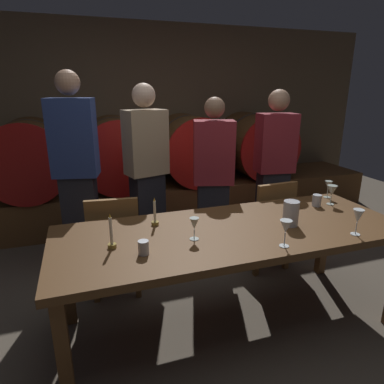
{
  "coord_description": "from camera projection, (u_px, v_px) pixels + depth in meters",
  "views": [
    {
      "loc": [
        -0.89,
        -1.93,
        1.69
      ],
      "look_at": [
        -0.07,
        0.5,
        0.88
      ],
      "focal_mm": 31.25,
      "sensor_mm": 36.0,
      "label": 1
    }
  ],
  "objects": [
    {
      "name": "guest_far_right",
      "position": [
        274.0,
        170.0,
        3.52
      ],
      "size": [
        0.41,
        0.29,
        1.68
      ],
      "rotation": [
        0.0,
        0.0,
        2.99
      ],
      "color": "black",
      "rests_on": "ground"
    },
    {
      "name": "wine_barrel_far_left",
      "position": [
        30.0,
        158.0,
        3.89
      ],
      "size": [
        0.89,
        0.96,
        0.89
      ],
      "color": "brown",
      "rests_on": "barrel_shelf"
    },
    {
      "name": "wine_barrel_far_right",
      "position": [
        254.0,
        145.0,
        4.78
      ],
      "size": [
        0.89,
        0.96,
        0.89
      ],
      "color": "brown",
      "rests_on": "barrel_shelf"
    },
    {
      "name": "cup_left",
      "position": [
        143.0,
        248.0,
        1.92
      ],
      "size": [
        0.06,
        0.06,
        0.08
      ],
      "primitive_type": "cylinder",
      "color": "silver",
      "rests_on": "dining_table"
    },
    {
      "name": "barrel_shelf",
      "position": [
        155.0,
        200.0,
        4.53
      ],
      "size": [
        6.15,
        0.9,
        0.47
      ],
      "primitive_type": "cube",
      "color": "brown",
      "rests_on": "ground"
    },
    {
      "name": "wine_glass_left",
      "position": [
        286.0,
        227.0,
        1.99
      ],
      "size": [
        0.07,
        0.07,
        0.17
      ],
      "color": "white",
      "rests_on": "dining_table"
    },
    {
      "name": "ground_plane",
      "position": [
        222.0,
        321.0,
        2.52
      ],
      "size": [
        8.89,
        8.89,
        0.0
      ],
      "primitive_type": "plane",
      "color": "brown"
    },
    {
      "name": "chair_right",
      "position": [
        268.0,
        221.0,
        3.15
      ],
      "size": [
        0.43,
        0.43,
        0.88
      ],
      "rotation": [
        0.0,
        0.0,
        3.21
      ],
      "color": "brown",
      "rests_on": "ground"
    },
    {
      "name": "wine_glass_far_left",
      "position": [
        194.0,
        224.0,
        2.09
      ],
      "size": [
        0.06,
        0.06,
        0.15
      ],
      "color": "silver",
      "rests_on": "dining_table"
    },
    {
      "name": "pitcher",
      "position": [
        291.0,
        213.0,
        2.32
      ],
      "size": [
        0.11,
        0.11,
        0.18
      ],
      "color": "silver",
      "rests_on": "dining_table"
    },
    {
      "name": "candle_right",
      "position": [
        155.0,
        218.0,
        2.33
      ],
      "size": [
        0.05,
        0.05,
        0.2
      ],
      "color": "olive",
      "rests_on": "dining_table"
    },
    {
      "name": "guest_far_left",
      "position": [
        77.0,
        175.0,
        2.98
      ],
      "size": [
        0.42,
        0.32,
        1.83
      ],
      "rotation": [
        0.0,
        0.0,
        2.92
      ],
      "color": "black",
      "rests_on": "ground"
    },
    {
      "name": "wine_glass_center",
      "position": [
        358.0,
        217.0,
        2.15
      ],
      "size": [
        0.07,
        0.07,
        0.17
      ],
      "color": "white",
      "rests_on": "dining_table"
    },
    {
      "name": "back_wall",
      "position": [
        144.0,
        119.0,
        4.73
      ],
      "size": [
        6.83,
        0.24,
        2.52
      ],
      "primitive_type": "cube",
      "color": "brown",
      "rests_on": "ground"
    },
    {
      "name": "wine_glass_right",
      "position": [
        332.0,
        191.0,
        2.72
      ],
      "size": [
        0.08,
        0.08,
        0.16
      ],
      "color": "silver",
      "rests_on": "dining_table"
    },
    {
      "name": "wine_barrel_center_right",
      "position": [
        190.0,
        149.0,
        4.48
      ],
      "size": [
        0.89,
        0.96,
        0.89
      ],
      "color": "brown",
      "rests_on": "barrel_shelf"
    },
    {
      "name": "guest_center_left",
      "position": [
        147.0,
        173.0,
        3.25
      ],
      "size": [
        0.43,
        0.34,
        1.73
      ],
      "rotation": [
        0.0,
        0.0,
        3.43
      ],
      "color": "black",
      "rests_on": "ground"
    },
    {
      "name": "chair_left",
      "position": [
        115.0,
        240.0,
        2.74
      ],
      "size": [
        0.44,
        0.44,
        0.88
      ],
      "rotation": [
        0.0,
        0.0,
        3.02
      ],
      "color": "brown",
      "rests_on": "ground"
    },
    {
      "name": "cup_right",
      "position": [
        317.0,
        200.0,
        2.71
      ],
      "size": [
        0.07,
        0.07,
        0.09
      ],
      "primitive_type": "cylinder",
      "color": "silver",
      "rests_on": "dining_table"
    },
    {
      "name": "wine_barrel_center_left",
      "position": [
        116.0,
        153.0,
        4.19
      ],
      "size": [
        0.89,
        0.96,
        0.89
      ],
      "color": "brown",
      "rests_on": "barrel_shelf"
    },
    {
      "name": "candle_left",
      "position": [
        112.0,
        238.0,
        1.99
      ],
      "size": [
        0.05,
        0.05,
        0.22
      ],
      "color": "olive",
      "rests_on": "dining_table"
    },
    {
      "name": "wine_glass_far_right",
      "position": [
        328.0,
        186.0,
        2.9
      ],
      "size": [
        0.06,
        0.06,
        0.15
      ],
      "color": "silver",
      "rests_on": "dining_table"
    },
    {
      "name": "dining_table",
      "position": [
        233.0,
        238.0,
        2.3
      ],
      "size": [
        2.4,
        0.9,
        0.77
      ],
      "color": "brown",
      "rests_on": "ground"
    },
    {
      "name": "guest_center_right",
      "position": [
        213.0,
        181.0,
        3.26
      ],
      "size": [
        0.43,
        0.34,
        1.61
      ],
      "rotation": [
        0.0,
        0.0,
        2.85
      ],
      "color": "black",
      "rests_on": "ground"
    }
  ]
}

